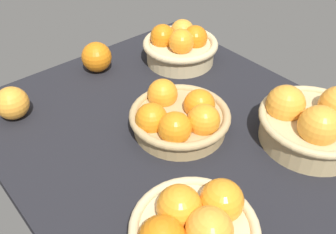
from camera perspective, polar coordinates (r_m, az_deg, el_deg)
The scene contains 7 objects.
market_tray at distance 85.04cm, azimuth 1.21°, elevation -2.54°, with size 84.00×72.00×3.00cm, color black.
basket_far_right at distance 83.70cm, azimuth 21.24°, elevation -0.74°, with size 23.19×23.19×11.95cm.
basket_far_left at distance 106.08cm, azimuth 1.88°, elevation 10.79°, with size 20.88×20.88×11.28cm.
basket_center at distance 81.14cm, azimuth 1.72°, elevation 0.02°, with size 22.21×22.21×9.29cm.
basket_near_right at distance 61.49cm, azimuth 3.94°, elevation -16.50°, with size 20.82×20.82×10.62cm.
loose_orange_front_gap at distance 92.20cm, azimuth -22.67°, elevation 1.96°, with size 7.64×7.64×7.64cm, color #F49E33.
loose_orange_back_gap at distance 103.77cm, azimuth -10.80°, elevation 8.97°, with size 8.10×8.10×8.10cm, color orange.
Camera 1 is at (47.26, -42.48, 58.01)cm, focal length 40.02 mm.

